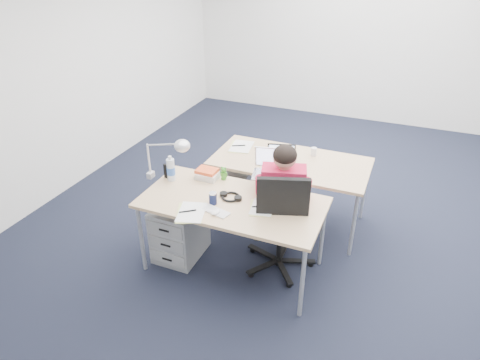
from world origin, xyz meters
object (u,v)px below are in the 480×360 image
silver_laptop (271,171)px  bear_figurine (224,173)px  desk_near (232,206)px  computer_mouse (216,212)px  wireless_keyboard (216,211)px  water_bottle (171,168)px  office_chair (279,241)px  dark_laptop (281,156)px  drawer_pedestal_near (180,230)px  headphones (231,196)px  far_cup (314,152)px  sunglasses (284,202)px  drawer_pedestal_far (236,189)px  can_koozie (213,198)px  desk_far (290,165)px  seated_person (282,201)px  desk_lamp (162,158)px  book_stack (207,174)px  cordless_phone (166,171)px

silver_laptop → bear_figurine: size_ratio=2.61×
desk_near → computer_mouse: (-0.05, -0.24, 0.06)m
wireless_keyboard → water_bottle: 0.72m
office_chair → wireless_keyboard: bearing=-160.0°
bear_figurine → dark_laptop: 0.64m
drawer_pedestal_near → silver_laptop: silver_laptop is taller
headphones → far_cup: bearing=74.1°
sunglasses → wireless_keyboard: bearing=-158.7°
drawer_pedestal_near → wireless_keyboard: 0.70m
far_cup → desk_near: bearing=-110.3°
computer_mouse → sunglasses: size_ratio=0.78×
drawer_pedestal_far → can_koozie: can_koozie is taller
desk_far → seated_person: (0.12, -0.62, -0.06)m
office_chair → can_koozie: size_ratio=9.62×
desk_lamp → dark_laptop: bearing=14.3°
drawer_pedestal_far → desk_near: bearing=-68.7°
seated_person → sunglasses: 0.23m
desk_near → headphones: bearing=128.4°
can_koozie → bear_figurine: 0.44m
dark_laptop → office_chair: bearing=-87.5°
seated_person → dark_laptop: size_ratio=4.35×
book_stack → sunglasses: 0.82m
drawer_pedestal_near → seated_person: bearing=20.9°
office_chair → desk_lamp: (-1.15, -0.07, 0.67)m
seated_person → water_bottle: 1.08m
desk_near → drawer_pedestal_far: bearing=111.3°
drawer_pedestal_near → headphones: headphones is taller
silver_laptop → bear_figurine: silver_laptop is taller
can_koozie → water_bottle: bearing=157.0°
headphones → wireless_keyboard: bearing=-89.4°
computer_mouse → wireless_keyboard: bearing=128.9°
silver_laptop → wireless_keyboard: silver_laptop is taller
headphones → cordless_phone: 0.73m
sunglasses → dark_laptop: (-0.25, 0.68, 0.09)m
computer_mouse → far_cup: bearing=85.6°
seated_person → dark_laptop: bearing=94.3°
office_chair → drawer_pedestal_near: office_chair is taller
desk_far → computer_mouse: bearing=-103.6°
office_chair → book_stack: office_chair is taller
silver_laptop → sunglasses: silver_laptop is taller
seated_person → sunglasses: (0.07, -0.18, 0.12)m
office_chair → far_cup: bearing=69.3°
water_bottle → sunglasses: bearing=0.8°
can_koozie → bear_figurine: (-0.09, 0.43, 0.01)m
drawer_pedestal_far → silver_laptop: size_ratio=1.58×
silver_laptop → far_cup: (0.20, 0.81, -0.13)m
sunglasses → bear_figurine: bearing=149.7°
office_chair → book_stack: 0.92m
drawer_pedestal_near → wireless_keyboard: size_ratio=2.24×
office_chair → dark_laptop: size_ratio=3.74×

